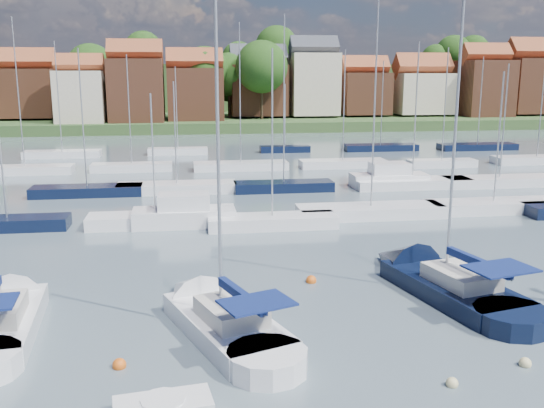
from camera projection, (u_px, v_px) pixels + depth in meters
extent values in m
plane|color=#4B5D66|center=(237.00, 176.00, 61.97)|extent=(260.00, 260.00, 0.00)
cube|color=silver|center=(1.00, 328.00, 24.57)|extent=(3.44, 7.11, 1.20)
cone|color=silver|center=(19.00, 291.00, 28.68)|extent=(3.15, 3.58, 2.87)
cube|color=silver|center=(226.00, 329.00, 24.44)|extent=(5.19, 7.62, 1.20)
cone|color=silver|center=(188.00, 295.00, 28.23)|extent=(3.94, 4.23, 2.93)
cylinder|color=silver|center=(267.00, 366.00, 21.41)|extent=(3.77, 3.77, 1.20)
cube|color=beige|center=(231.00, 311.00, 23.82)|extent=(2.94, 3.46, 0.70)
cylinder|color=#B2B2B7|center=(218.00, 153.00, 23.34)|extent=(0.14, 0.14, 13.04)
cylinder|color=#B2B2B7|center=(241.00, 299.00, 22.80)|extent=(1.45, 3.71, 0.10)
cube|color=navy|center=(241.00, 295.00, 22.76)|extent=(1.57, 3.59, 0.35)
cube|color=navy|center=(257.00, 303.00, 21.64)|extent=(2.95, 2.51, 0.08)
cube|color=black|center=(452.00, 292.00, 28.58)|extent=(4.88, 8.22, 1.20)
cone|color=black|center=(396.00, 263.00, 32.95)|extent=(3.98, 4.37, 3.20)
cylinder|color=black|center=(511.00, 323.00, 25.09)|extent=(3.85, 3.85, 1.20)
cube|color=beige|center=(461.00, 276.00, 27.90)|extent=(2.92, 3.63, 0.70)
cylinder|color=#B2B2B7|center=(456.00, 124.00, 27.38)|extent=(0.14, 0.14, 14.56)
cylinder|color=#B2B2B7|center=(478.00, 265.00, 26.74)|extent=(1.08, 4.18, 0.10)
cube|color=navy|center=(478.00, 262.00, 26.71)|extent=(1.22, 4.02, 0.35)
cube|color=navy|center=(501.00, 268.00, 25.42)|extent=(3.09, 2.50, 0.08)
cylinder|color=silver|center=(163.00, 404.00, 18.72)|extent=(1.40, 1.40, 0.38)
sphere|color=#D85914|center=(119.00, 368.00, 21.81)|extent=(0.50, 0.50, 0.50)
sphere|color=beige|center=(452.00, 386.00, 20.53)|extent=(0.42, 0.42, 0.42)
sphere|color=#D85914|center=(311.00, 282.00, 30.62)|extent=(0.54, 0.54, 0.54)
sphere|color=beige|center=(525.00, 366.00, 21.93)|extent=(0.44, 0.44, 0.44)
cube|color=black|center=(7.00, 225.00, 40.72)|extent=(8.01, 2.24, 1.00)
cube|color=silver|center=(156.00, 221.00, 41.75)|extent=(9.22, 2.58, 1.00)
cylinder|color=#B2B2B7|center=(153.00, 155.00, 40.77)|extent=(0.12, 0.12, 8.18)
cube|color=silver|center=(272.00, 223.00, 41.30)|extent=(8.78, 2.46, 1.00)
cylinder|color=#B2B2B7|center=(272.00, 134.00, 40.01)|extent=(0.12, 0.12, 11.06)
cube|color=silver|center=(371.00, 212.00, 44.34)|extent=(10.79, 3.02, 1.00)
cylinder|color=#B2B2B7|center=(375.00, 103.00, 42.64)|extent=(0.12, 0.12, 14.87)
cube|color=silver|center=(493.00, 207.00, 46.04)|extent=(10.13, 2.84, 1.00)
cylinder|color=#B2B2B7|center=(499.00, 137.00, 44.90)|extent=(0.12, 0.12, 9.59)
cube|color=silver|center=(184.00, 219.00, 41.79)|extent=(7.00, 2.60, 1.40)
cube|color=silver|center=(184.00, 203.00, 41.56)|extent=(3.50, 2.20, 1.30)
cube|color=black|center=(87.00, 192.00, 51.94)|extent=(9.30, 2.60, 1.00)
cylinder|color=#B2B2B7|center=(82.00, 118.00, 50.60)|extent=(0.12, 0.12, 11.48)
cube|color=silver|center=(177.00, 188.00, 53.35)|extent=(10.40, 2.91, 1.00)
cylinder|color=#B2B2B7|center=(175.00, 133.00, 52.31)|extent=(0.12, 0.12, 8.77)
cube|color=black|center=(284.00, 187.00, 53.95)|extent=(8.80, 2.46, 1.00)
cylinder|color=#B2B2B7|center=(284.00, 100.00, 52.31)|extent=(0.12, 0.12, 14.33)
cube|color=silver|center=(412.00, 184.00, 55.48)|extent=(10.73, 3.00, 1.00)
cylinder|color=#B2B2B7|center=(416.00, 112.00, 54.07)|extent=(0.12, 0.12, 12.14)
cube|color=silver|center=(499.00, 182.00, 56.46)|extent=(10.48, 2.93, 1.00)
cylinder|color=#B2B2B7|center=(504.00, 121.00, 55.25)|extent=(0.12, 0.12, 10.28)
cube|color=silver|center=(389.00, 181.00, 55.99)|extent=(7.00, 2.60, 1.40)
cube|color=silver|center=(389.00, 170.00, 55.76)|extent=(3.50, 2.20, 1.30)
cube|color=silver|center=(25.00, 171.00, 62.97)|extent=(9.71, 2.72, 1.00)
cylinder|color=#B2B2B7|center=(18.00, 93.00, 61.27)|extent=(0.12, 0.12, 14.88)
cube|color=silver|center=(132.00, 168.00, 64.76)|extent=(8.49, 2.38, 1.00)
cylinder|color=#B2B2B7|center=(129.00, 110.00, 63.44)|extent=(0.12, 0.12, 11.31)
cube|color=silver|center=(241.00, 167.00, 65.66)|extent=(10.16, 2.85, 1.00)
cylinder|color=#B2B2B7|center=(240.00, 94.00, 63.99)|extent=(0.12, 0.12, 14.59)
cube|color=silver|center=(343.00, 164.00, 67.35)|extent=(9.53, 2.67, 1.00)
cylinder|color=#B2B2B7|center=(344.00, 106.00, 65.97)|extent=(0.12, 0.12, 11.91)
cube|color=silver|center=(441.00, 164.00, 67.52)|extent=(7.62, 2.13, 1.00)
cylinder|color=#B2B2B7|center=(445.00, 104.00, 66.11)|extent=(0.12, 0.12, 12.13)
cube|color=silver|center=(536.00, 160.00, 70.24)|extent=(10.17, 2.85, 1.00)
cylinder|color=#B2B2B7|center=(541.00, 114.00, 69.09)|extent=(0.12, 0.12, 9.73)
cube|color=silver|center=(62.00, 155.00, 75.11)|extent=(9.24, 2.59, 1.00)
cylinder|color=#B2B2B7|center=(58.00, 97.00, 73.59)|extent=(0.12, 0.12, 13.17)
cube|color=silver|center=(178.00, 152.00, 77.79)|extent=(7.57, 2.12, 1.00)
cylinder|color=#B2B2B7|center=(176.00, 108.00, 76.58)|extent=(0.12, 0.12, 10.24)
cube|color=black|center=(285.00, 150.00, 79.88)|extent=(6.58, 1.84, 1.00)
cylinder|color=#B2B2B7|center=(285.00, 115.00, 78.92)|extent=(0.12, 0.12, 8.01)
cube|color=black|center=(380.00, 148.00, 81.62)|extent=(9.92, 2.78, 1.00)
cylinder|color=#B2B2B7|center=(382.00, 103.00, 80.34)|extent=(0.12, 0.12, 10.92)
cube|color=black|center=(477.00, 147.00, 82.46)|extent=(10.55, 2.95, 1.00)
cylinder|color=#B2B2B7|center=(480.00, 101.00, 81.12)|extent=(0.12, 0.12, 11.51)
cube|color=#3A5229|center=(208.00, 117.00, 136.37)|extent=(200.00, 70.00, 3.00)
cube|color=#3A5229|center=(204.00, 93.00, 159.53)|extent=(200.00, 60.00, 14.00)
cube|color=brown|center=(28.00, 93.00, 111.80)|extent=(10.37, 9.97, 8.73)
cube|color=brown|center=(25.00, 62.00, 110.59)|extent=(10.57, 5.13, 5.13)
cube|color=beige|center=(81.00, 97.00, 104.91)|extent=(8.09, 8.80, 8.96)
cube|color=brown|center=(79.00, 65.00, 103.74)|extent=(8.25, 4.00, 4.00)
cube|color=brown|center=(137.00, 91.00, 106.90)|extent=(9.36, 10.17, 10.97)
cube|color=brown|center=(135.00, 52.00, 105.48)|extent=(9.54, 4.63, 4.63)
cube|color=brown|center=(195.00, 95.00, 110.14)|extent=(9.90, 8.56, 9.42)
cube|color=brown|center=(195.00, 61.00, 108.88)|extent=(10.10, 4.90, 4.90)
cube|color=brown|center=(258.00, 90.00, 116.52)|extent=(10.59, 8.93, 9.49)
cube|color=#383A42|center=(258.00, 58.00, 115.23)|extent=(10.80, 5.24, 5.24)
cube|color=beige|center=(313.00, 84.00, 116.93)|extent=(9.01, 8.61, 11.65)
cube|color=#383A42|center=(314.00, 47.00, 115.45)|extent=(9.19, 4.46, 4.46)
cube|color=brown|center=(364.00, 93.00, 119.93)|extent=(9.10, 9.34, 8.00)
cube|color=brown|center=(364.00, 67.00, 118.84)|extent=(9.28, 4.50, 4.50)
cube|color=beige|center=(421.00, 93.00, 121.18)|extent=(10.86, 9.59, 7.88)
cube|color=brown|center=(422.00, 66.00, 120.05)|extent=(11.07, 5.37, 5.37)
cube|color=brown|center=(483.00, 89.00, 120.02)|extent=(9.18, 9.96, 10.97)
cube|color=brown|center=(486.00, 54.00, 118.61)|extent=(9.36, 4.54, 4.54)
cube|color=brown|center=(533.00, 86.00, 122.74)|extent=(11.39, 9.67, 10.76)
cube|color=brown|center=(536.00, 51.00, 121.29)|extent=(11.62, 5.64, 5.64)
cylinder|color=#382619|center=(452.00, 80.00, 141.01)|extent=(0.50, 0.50, 4.47)
sphere|color=#2A5119|center=(453.00, 53.00, 139.71)|extent=(8.18, 8.18, 8.18)
cylinder|color=#382619|center=(230.00, 107.00, 115.71)|extent=(0.50, 0.50, 4.46)
sphere|color=#2A5119|center=(229.00, 74.00, 114.42)|extent=(8.15, 8.15, 8.15)
cylinder|color=#382619|center=(277.00, 80.00, 133.48)|extent=(0.50, 0.50, 5.15)
sphere|color=#2A5119|center=(277.00, 47.00, 131.99)|extent=(9.41, 9.41, 9.41)
cylinder|color=#382619|center=(145.00, 80.00, 132.04)|extent=(0.50, 0.50, 4.56)
sphere|color=#2A5119|center=(143.00, 50.00, 130.71)|extent=(8.34, 8.34, 8.34)
cylinder|color=#382619|center=(93.00, 103.00, 120.96)|extent=(0.50, 0.50, 5.15)
sphere|color=#2A5119|center=(91.00, 68.00, 119.46)|extent=(9.42, 9.42, 9.42)
cylinder|color=#382619|center=(13.00, 90.00, 120.28)|extent=(0.50, 0.50, 3.42)
sphere|color=#2A5119|center=(11.00, 66.00, 119.28)|extent=(6.26, 6.26, 6.26)
cylinder|color=#382619|center=(276.00, 106.00, 125.70)|extent=(0.50, 0.50, 3.77)
sphere|color=#2A5119|center=(276.00, 81.00, 124.60)|extent=(6.89, 6.89, 6.89)
cylinder|color=#382619|center=(262.00, 106.00, 111.58)|extent=(0.50, 0.50, 5.21)
sphere|color=#2A5119|center=(262.00, 67.00, 110.07)|extent=(9.53, 9.53, 9.53)
cylinder|color=#382619|center=(501.00, 107.00, 129.46)|extent=(0.50, 0.50, 2.97)
sphere|color=#2A5119|center=(502.00, 87.00, 128.59)|extent=(5.44, 5.44, 5.44)
cylinder|color=#382619|center=(206.00, 107.00, 112.93)|extent=(0.50, 0.50, 4.84)
sphere|color=#2A5119|center=(205.00, 71.00, 111.52)|extent=(8.85, 8.85, 8.85)
cylinder|color=#382619|center=(434.00, 81.00, 140.72)|extent=(0.50, 0.50, 3.72)
sphere|color=#2A5119|center=(436.00, 59.00, 139.64)|extent=(6.80, 6.80, 6.80)
cylinder|color=#382619|center=(483.00, 106.00, 121.01)|extent=(0.50, 0.50, 4.05)
sphere|color=#2A5119|center=(485.00, 78.00, 119.83)|extent=(7.40, 7.40, 7.40)
cylinder|color=#382619|center=(239.00, 83.00, 132.09)|extent=(0.50, 0.50, 3.93)
sphere|color=#2A5119|center=(239.00, 58.00, 130.95)|extent=(7.19, 7.19, 7.19)
cylinder|color=#382619|center=(361.00, 106.00, 123.64)|extent=(0.50, 0.50, 3.82)
sphere|color=#2A5119|center=(362.00, 80.00, 122.53)|extent=(6.99, 6.99, 6.99)
cylinder|color=#382619|center=(116.00, 111.00, 110.22)|extent=(0.50, 0.50, 3.48)
sphere|color=#2A5119|center=(115.00, 85.00, 109.20)|extent=(6.37, 6.37, 6.37)
cylinder|color=#382619|center=(479.00, 106.00, 129.99)|extent=(0.50, 0.50, 2.99)
sphere|color=#2A5119|center=(480.00, 87.00, 129.13)|extent=(5.46, 5.46, 5.46)
cylinder|color=#382619|center=(229.00, 109.00, 118.87)|extent=(0.50, 0.50, 3.25)
sphere|color=#2A5119|center=(229.00, 86.00, 117.93)|extent=(5.94, 5.94, 5.94)
cylinder|color=#382619|center=(195.00, 109.00, 119.62)|extent=(0.50, 0.50, 2.98)
sphere|color=#2A5119|center=(194.00, 89.00, 118.75)|extent=(5.46, 5.46, 5.46)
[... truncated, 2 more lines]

